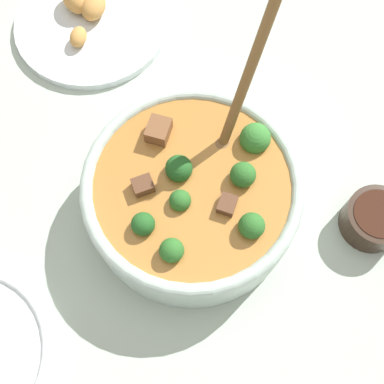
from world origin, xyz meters
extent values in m
plane|color=#ADBCAD|center=(0.00, 0.00, 0.00)|extent=(4.00, 4.00, 0.00)
cylinder|color=#B2C6BC|center=(0.00, 0.00, 0.04)|extent=(0.27, 0.27, 0.08)
torus|color=#B2C6BC|center=(0.00, 0.00, 0.08)|extent=(0.27, 0.27, 0.02)
cylinder|color=#B27533|center=(0.00, 0.00, 0.05)|extent=(0.24, 0.24, 0.05)
sphere|color=#235B23|center=(0.00, -0.02, 0.09)|extent=(0.03, 0.03, 0.03)
cylinder|color=#6B9956|center=(0.00, -0.02, 0.06)|extent=(0.01, 0.01, 0.01)
sphere|color=#2D6B28|center=(-0.05, 0.04, 0.09)|extent=(0.03, 0.03, 0.03)
cylinder|color=#6B9956|center=(-0.05, 0.04, 0.07)|extent=(0.01, 0.01, 0.01)
sphere|color=#387F33|center=(-0.09, 0.01, 0.09)|extent=(0.04, 0.04, 0.04)
cylinder|color=#6B9956|center=(-0.09, 0.01, 0.06)|extent=(0.01, 0.01, 0.02)
sphere|color=#2D6B28|center=(-0.01, 0.09, 0.09)|extent=(0.03, 0.03, 0.03)
cylinder|color=#6B9956|center=(-0.01, 0.09, 0.07)|extent=(0.01, 0.01, 0.01)
sphere|color=#2D6B28|center=(0.03, 0.01, 0.08)|extent=(0.03, 0.03, 0.03)
cylinder|color=#6B9956|center=(0.03, 0.01, 0.07)|extent=(0.01, 0.01, 0.01)
sphere|color=#235B23|center=(0.08, 0.00, 0.09)|extent=(0.03, 0.03, 0.03)
cylinder|color=#6B9956|center=(0.08, 0.00, 0.07)|extent=(0.01, 0.01, 0.01)
sphere|color=#2D6B28|center=(0.07, 0.04, 0.09)|extent=(0.03, 0.03, 0.03)
cylinder|color=#6B9956|center=(0.07, 0.04, 0.07)|extent=(0.01, 0.01, 0.01)
cube|color=brown|center=(-0.02, -0.08, 0.09)|extent=(0.04, 0.04, 0.02)
cube|color=brown|center=(-0.01, 0.05, 0.08)|extent=(0.03, 0.03, 0.02)
cube|color=brown|center=(0.04, -0.04, 0.08)|extent=(0.03, 0.03, 0.02)
ellipsoid|color=brown|center=(-0.06, -0.01, 0.07)|extent=(0.04, 0.03, 0.01)
cylinder|color=brown|center=(-0.10, -0.02, 0.17)|extent=(0.09, 0.03, 0.20)
cylinder|color=black|center=(-0.15, 0.18, 0.02)|extent=(0.08, 0.08, 0.04)
cylinder|color=#381E14|center=(-0.15, 0.18, 0.04)|extent=(0.06, 0.06, 0.01)
cylinder|color=white|center=(-0.09, -0.33, 0.01)|extent=(0.24, 0.24, 0.01)
ellipsoid|color=#CC8E47|center=(-0.11, -0.33, 0.03)|extent=(0.06, 0.06, 0.03)
ellipsoid|color=#CC8E47|center=(-0.06, -0.31, 0.02)|extent=(0.04, 0.04, 0.02)
camera|label=1|loc=(0.15, 0.16, 0.60)|focal=45.00mm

